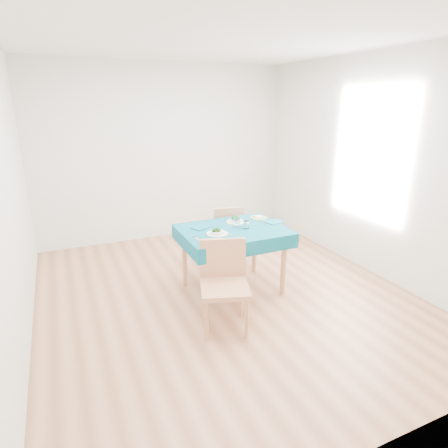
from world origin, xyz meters
name	(u,v)px	position (x,y,z in m)	size (l,w,h in m)	color
room_shell	(224,179)	(0.00, 0.00, 1.35)	(4.02, 4.52, 2.73)	brown
table	(233,260)	(0.14, 0.06, 0.38)	(1.15, 0.88, 0.76)	#084E61
chair_near	(225,275)	(-0.27, -0.61, 0.57)	(0.45, 0.50, 1.13)	#B17853
chair_far	(226,232)	(0.36, 0.75, 0.47)	(0.38, 0.41, 0.94)	#B17853
bowl_near	(217,231)	(-0.10, -0.04, 0.79)	(0.23, 0.23, 0.07)	white
bowl_far	(236,220)	(0.26, 0.25, 0.79)	(0.22, 0.22, 0.07)	white
fork_near	(197,239)	(-0.35, -0.10, 0.76)	(0.03, 0.20, 0.00)	silver
knife_near	(228,234)	(0.01, -0.08, 0.76)	(0.02, 0.22, 0.00)	silver
fork_far	(231,223)	(0.20, 0.25, 0.76)	(0.02, 0.16, 0.00)	silver
knife_far	(264,223)	(0.56, 0.11, 0.76)	(0.02, 0.22, 0.00)	silver
napkin_near	(201,227)	(-0.17, 0.24, 0.76)	(0.21, 0.15, 0.01)	#0C586B
napkin_far	(275,222)	(0.69, 0.07, 0.76)	(0.20, 0.14, 0.01)	#0C586B
tumbler_center	(236,223)	(0.19, 0.08, 0.81)	(0.08, 0.08, 0.10)	white
tumbler_side	(246,225)	(0.28, 0.01, 0.80)	(0.07, 0.07, 0.09)	white
side_plate	(259,218)	(0.60, 0.30, 0.76)	(0.20, 0.20, 0.01)	#ACD266
bread_slice	(259,217)	(0.60, 0.30, 0.78)	(0.10, 0.10, 0.02)	beige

